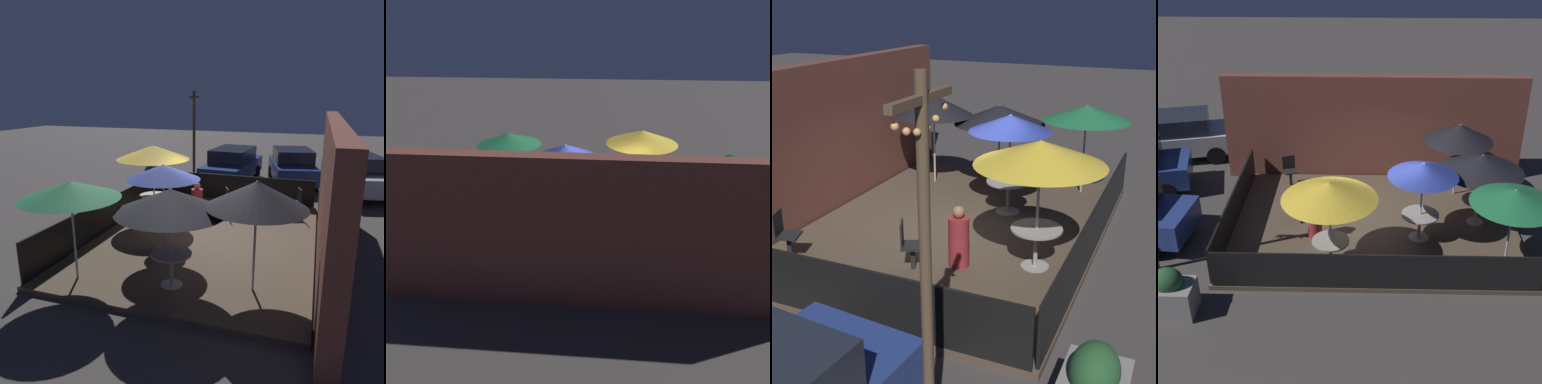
% 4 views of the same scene
% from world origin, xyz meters
% --- Properties ---
extents(ground_plane, '(60.00, 60.00, 0.00)m').
position_xyz_m(ground_plane, '(0.00, 0.00, 0.00)').
color(ground_plane, '#423D3A').
extents(patio_deck, '(7.91, 5.89, 0.12)m').
position_xyz_m(patio_deck, '(0.00, 0.00, 0.06)').
color(patio_deck, brown).
rests_on(patio_deck, ground_plane).
extents(building_wall, '(9.51, 0.36, 3.42)m').
position_xyz_m(building_wall, '(0.00, 3.17, 1.71)').
color(building_wall, brown).
rests_on(building_wall, ground_plane).
extents(fence_front, '(7.71, 0.05, 0.95)m').
position_xyz_m(fence_front, '(0.00, -2.90, 0.59)').
color(fence_front, black).
rests_on(fence_front, patio_deck).
extents(fence_side_left, '(0.05, 5.69, 0.95)m').
position_xyz_m(fence_side_left, '(-3.91, 0.00, 0.59)').
color(fence_side_left, black).
rests_on(fence_side_left, patio_deck).
extents(patio_umbrella_0, '(2.28, 2.28, 2.35)m').
position_xyz_m(patio_umbrella_0, '(-1.10, -2.05, 2.25)').
color(patio_umbrella_0, '#B2B2B7').
rests_on(patio_umbrella_0, patio_deck).
extents(patio_umbrella_1, '(1.82, 1.82, 2.24)m').
position_xyz_m(patio_umbrella_1, '(1.20, -0.74, 2.17)').
color(patio_umbrella_1, '#B2B2B7').
rests_on(patio_umbrella_1, patio_deck).
extents(patio_umbrella_2, '(2.28, 2.28, 2.09)m').
position_xyz_m(patio_umbrella_2, '(2.86, 0.11, 1.97)').
color(patio_umbrella_2, '#B2B2B7').
rests_on(patio_umbrella_2, patio_deck).
extents(patio_umbrella_3, '(2.01, 2.01, 2.30)m').
position_xyz_m(patio_umbrella_3, '(2.49, 1.76, 2.15)').
color(patio_umbrella_3, '#B2B2B7').
rests_on(patio_umbrella_3, patio_deck).
extents(patio_umbrella_4, '(2.09, 2.09, 2.18)m').
position_xyz_m(patio_umbrella_4, '(3.21, -1.97, 2.11)').
color(patio_umbrella_4, '#B2B2B7').
rests_on(patio_umbrella_4, patio_deck).
extents(dining_table_0, '(0.92, 0.92, 0.76)m').
position_xyz_m(dining_table_0, '(-1.10, -2.05, 0.73)').
color(dining_table_0, '#9E998E').
rests_on(dining_table_0, patio_deck).
extents(dining_table_1, '(0.99, 0.99, 0.75)m').
position_xyz_m(dining_table_1, '(1.20, -0.74, 0.72)').
color(dining_table_1, '#9E998E').
rests_on(dining_table_1, patio_deck).
extents(dining_table_2, '(0.86, 0.86, 0.74)m').
position_xyz_m(dining_table_2, '(2.86, 0.11, 0.71)').
color(dining_table_2, '#9E998E').
rests_on(dining_table_2, patio_deck).
extents(patio_chair_0, '(0.51, 0.51, 0.94)m').
position_xyz_m(patio_chair_0, '(-2.65, 2.26, 0.64)').
color(patio_chair_0, black).
rests_on(patio_chair_0, patio_deck).
extents(patio_chair_1, '(0.53, 0.53, 0.91)m').
position_xyz_m(patio_chair_1, '(-2.07, -0.00, 0.61)').
color(patio_chair_1, black).
rests_on(patio_chair_1, patio_deck).
extents(patron_0, '(0.50, 0.50, 1.15)m').
position_xyz_m(patron_0, '(-1.59, -0.76, 0.63)').
color(patron_0, maroon).
rests_on(patron_0, patio_deck).
extents(planter_box, '(1.07, 0.75, 1.19)m').
position_xyz_m(planter_box, '(-4.56, -3.71, 0.52)').
color(planter_box, gray).
rests_on(planter_box, ground_plane).
extents(parked_car_2, '(4.68, 2.70, 1.62)m').
position_xyz_m(parked_car_2, '(-6.96, 4.38, 0.85)').
color(parked_car_2, silver).
rests_on(parked_car_2, ground_plane).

